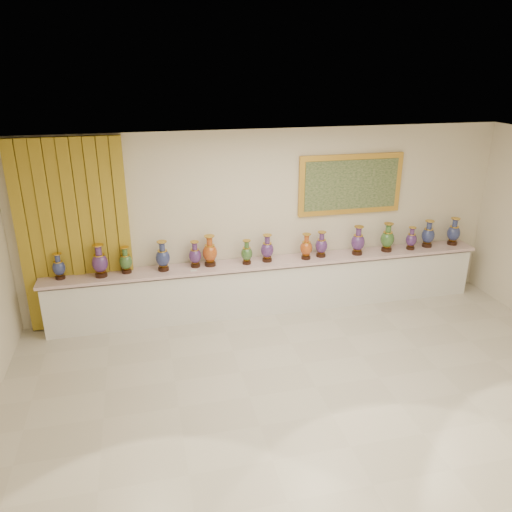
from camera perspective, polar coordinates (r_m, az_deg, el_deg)
The scene contains 19 objects.
ground at distance 6.75m, azimuth 6.88°, elevation -14.64°, with size 8.00×8.00×0.00m, color beige.
room at distance 7.91m, azimuth -14.96°, elevation 3.18°, with size 8.00×8.00×8.00m.
counter at distance 8.41m, azimuth 1.77°, elevation -3.44°, with size 7.28×0.48×0.90m.
vase_0 at distance 8.02m, azimuth -21.60°, elevation -1.23°, with size 0.23×0.23×0.41m.
vase_1 at distance 7.88m, azimuth -17.42°, elevation -0.69°, with size 0.31×0.31×0.51m.
vase_2 at distance 7.93m, azimuth -14.66°, elevation -0.59°, with size 0.21×0.21×0.42m.
vase_3 at distance 7.89m, azimuth -10.61°, elevation -0.15°, with size 0.26×0.26×0.48m.
vase_4 at distance 7.96m, azimuth -6.98°, elevation 0.06°, with size 0.26×0.26×0.43m.
vase_5 at distance 7.97m, azimuth -5.29°, elevation 0.43°, with size 0.31×0.31×0.51m.
vase_6 at distance 8.02m, azimuth -1.07°, elevation 0.32°, with size 0.24×0.24×0.40m.
vase_7 at distance 8.12m, azimuth 1.29°, elevation 0.76°, with size 0.25×0.25×0.46m.
vase_8 at distance 8.26m, azimuth 5.76°, elevation 0.95°, with size 0.26×0.26×0.44m.
vase_9 at distance 8.39m, azimuth 7.48°, elevation 1.20°, with size 0.24×0.24×0.44m.
vase_10 at distance 8.59m, azimuth 11.57°, elevation 1.60°, with size 0.24×0.24×0.50m.
vase_11 at distance 8.85m, azimuth 14.79°, elevation 1.93°, with size 0.24×0.24×0.50m.
vase_12 at distance 9.07m, azimuth 17.32°, elevation 1.83°, with size 0.21×0.21×0.40m.
vase_13 at distance 9.29m, azimuth 19.07°, elevation 2.28°, with size 0.26×0.26×0.48m.
vase_14 at distance 9.56m, azimuth 21.66°, elevation 2.49°, with size 0.30×0.30×0.49m.
label_card at distance 7.88m, azimuth -7.14°, elevation -1.65°, with size 0.10×0.06×0.00m, color white.
Camera 1 is at (-2.02, -5.11, 3.93)m, focal length 35.00 mm.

